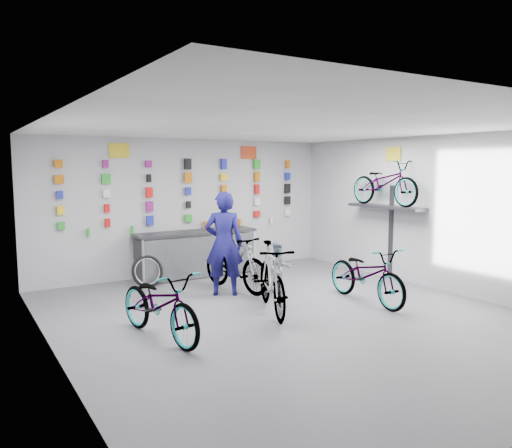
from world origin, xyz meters
TOP-DOWN VIEW (x-y plane):
  - floor at (0.00, 0.00)m, footprint 8.00×8.00m
  - ceiling at (0.00, 0.00)m, footprint 8.00×8.00m
  - wall_back at (0.00, 4.00)m, footprint 7.00×0.00m
  - wall_left at (-3.50, 0.00)m, footprint 0.00×8.00m
  - wall_right at (3.50, 0.00)m, footprint 0.00×8.00m
  - counter at (0.00, 3.54)m, footprint 2.70×0.66m
  - merch_wall at (0.14, 3.93)m, footprint 5.56×0.08m
  - wall_bracket at (3.33, 1.20)m, footprint 0.39×1.90m
  - sign_left at (-1.50, 3.98)m, footprint 0.42×0.02m
  - sign_right at (1.60, 3.98)m, footprint 0.42×0.02m
  - sign_side at (3.48, 1.20)m, footprint 0.02×0.40m
  - bike_left at (-2.13, 0.18)m, footprint 1.01×1.98m
  - bike_center at (-0.11, 0.39)m, footprint 1.23×1.99m
  - bike_right at (1.67, 0.04)m, footprint 0.77×1.96m
  - bike_service at (0.10, 2.00)m, footprint 0.85×1.92m
  - bike_wall at (3.25, 1.20)m, footprint 0.63×1.80m
  - clerk at (-0.23, 1.83)m, footprint 0.85×0.75m
  - customer at (0.63, 1.28)m, footprint 0.59×0.53m
  - spare_wheel at (-1.25, 3.17)m, footprint 0.68×0.31m
  - register at (0.80, 3.55)m, footprint 0.32×0.34m

SIDE VIEW (x-z plane):
  - floor at x=0.00m, z-range 0.00..0.00m
  - spare_wheel at x=-1.25m, z-range -0.01..0.64m
  - counter at x=0.00m, z-range -0.01..0.99m
  - bike_left at x=-2.13m, z-range 0.00..0.99m
  - bike_right at x=1.67m, z-range 0.00..1.01m
  - customer at x=0.63m, z-range 0.00..1.01m
  - bike_service at x=0.10m, z-range 0.00..1.11m
  - bike_center at x=-0.11m, z-range 0.00..1.16m
  - clerk at x=-0.23m, z-range 0.00..1.94m
  - register at x=0.80m, z-range 1.00..1.22m
  - wall_bracket at x=3.33m, z-range 0.46..2.46m
  - wall_back at x=0.00m, z-range -2.00..5.00m
  - wall_left at x=-3.50m, z-range -2.50..5.50m
  - wall_right at x=3.50m, z-range -2.50..5.50m
  - merch_wall at x=0.14m, z-range 1.04..2.60m
  - bike_wall at x=3.25m, z-range 1.58..2.53m
  - sign_side at x=3.48m, z-range 2.50..2.80m
  - sign_left at x=-1.50m, z-range 2.57..2.87m
  - sign_right at x=1.60m, z-range 2.57..2.87m
  - ceiling at x=0.00m, z-range 3.00..3.00m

